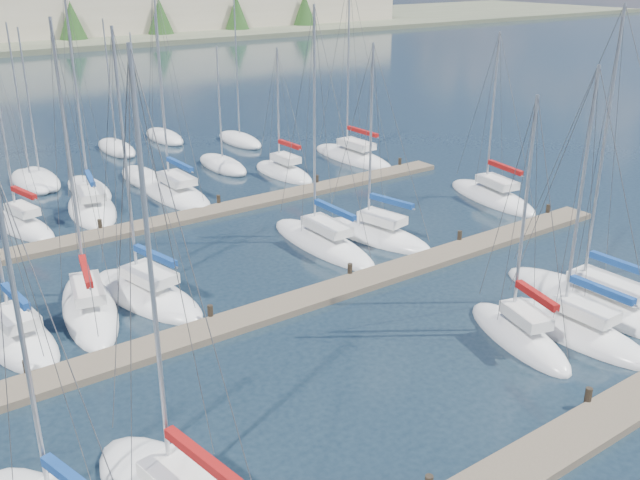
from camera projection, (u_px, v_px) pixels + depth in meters
ground at (32, 134)px, 66.85m from camera, size 400.00×400.00×0.00m
dock_near at (536, 459)px, 23.15m from camera, size 44.00×1.93×1.10m
dock_mid at (295, 303)px, 33.69m from camera, size 44.00×1.93×1.10m
dock_far at (169, 221)px, 44.22m from camera, size 44.00×1.93×1.10m
sailboat_r at (353, 157)px, 58.43m from camera, size 2.81×9.49×15.29m
sailboat_f at (597, 304)px, 33.54m from camera, size 2.94×10.27×14.37m
sailboat_l at (377, 235)px, 41.86m from camera, size 3.98×8.08×11.88m
sailboat_d at (519, 336)px, 30.63m from camera, size 3.77×6.93×11.20m
sailboat_j at (147, 295)px, 34.45m from camera, size 4.32×8.36×13.41m
sailboat_m at (492, 197)px, 48.61m from camera, size 4.01×8.71×11.77m
sailboat_h at (17, 339)px, 30.46m from camera, size 3.17×7.00×11.70m
sailboat_p at (175, 193)px, 49.35m from camera, size 3.10×9.06×15.10m
sailboat_e at (575, 331)px, 31.11m from camera, size 2.49×7.61×12.26m
sailboat_q at (284, 172)px, 54.22m from camera, size 2.49×6.77×10.13m
sailboat_o at (92, 208)px, 46.36m from camera, size 4.49×8.43×14.93m
sailboat_k at (322, 243)px, 40.73m from camera, size 2.64×9.24×13.91m
sailboat_i at (89, 308)px, 33.12m from camera, size 4.30×8.81×13.87m
sailboat_n at (23, 226)px, 43.24m from camera, size 3.41×7.13×12.63m
distant_boats at (34, 179)px, 52.15m from camera, size 36.93×20.75×13.30m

